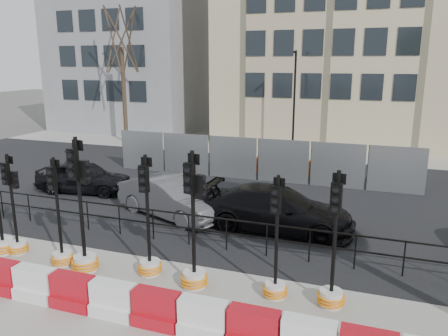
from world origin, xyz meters
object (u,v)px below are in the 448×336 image
at_px(traffic_signal_d, 83,241).
at_px(traffic_signal_a, 1,230).
at_px(traffic_signal_h, 332,280).
at_px(car_a, 84,177).
at_px(car_c, 277,209).

bearing_deg(traffic_signal_d, traffic_signal_a, -176.87).
distance_m(traffic_signal_a, traffic_signal_h, 9.22).
distance_m(traffic_signal_a, traffic_signal_d, 2.93).
height_order(car_a, car_c, car_c).
bearing_deg(car_a, car_c, -106.91).
bearing_deg(traffic_signal_h, traffic_signal_a, -169.90).
height_order(traffic_signal_a, traffic_signal_d, traffic_signal_d).
bearing_deg(car_c, traffic_signal_d, 138.91).
distance_m(traffic_signal_d, car_c, 6.14).
height_order(traffic_signal_d, car_c, traffic_signal_d).
bearing_deg(traffic_signal_h, car_c, 126.02).
relative_size(traffic_signal_h, car_c, 0.64).
xyz_separation_m(traffic_signal_a, car_c, (7.05, 4.42, 0.01)).
relative_size(traffic_signal_d, car_c, 0.72).
distance_m(traffic_signal_a, car_c, 8.32).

